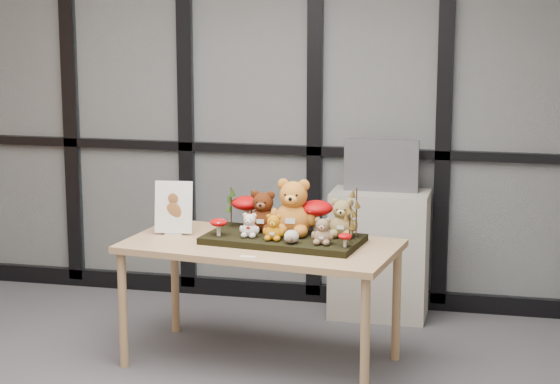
% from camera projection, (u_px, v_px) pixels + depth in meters
% --- Properties ---
extents(room_shell, '(5.00, 5.00, 5.00)m').
position_uv_depth(room_shell, '(105.00, 89.00, 4.39)').
color(room_shell, '#B0ADA6').
rests_on(room_shell, floor).
extents(glass_partition, '(4.90, 0.06, 2.78)m').
position_uv_depth(glass_partition, '(249.00, 94.00, 6.81)').
color(glass_partition, '#2D383F').
rests_on(glass_partition, floor).
extents(display_table, '(1.60, 0.95, 0.71)m').
position_uv_depth(display_table, '(261.00, 255.00, 5.69)').
color(display_table, tan).
rests_on(display_table, floor).
extents(diorama_tray, '(0.92, 0.55, 0.04)m').
position_uv_depth(diorama_tray, '(283.00, 239.00, 5.69)').
color(diorama_tray, black).
rests_on(diorama_tray, display_table).
extents(bear_pooh_yellow, '(0.30, 0.27, 0.35)m').
position_uv_depth(bear_pooh_yellow, '(294.00, 204.00, 5.70)').
color(bear_pooh_yellow, orange).
rests_on(bear_pooh_yellow, diorama_tray).
extents(bear_brown_medium, '(0.22, 0.21, 0.26)m').
position_uv_depth(bear_brown_medium, '(263.00, 209.00, 5.78)').
color(bear_brown_medium, '#461C0A').
rests_on(bear_brown_medium, diorama_tray).
extents(bear_tan_back, '(0.20, 0.19, 0.24)m').
position_uv_depth(bear_tan_back, '(342.00, 216.00, 5.65)').
color(bear_tan_back, olive).
rests_on(bear_tan_back, diorama_tray).
extents(bear_small_yellow, '(0.14, 0.13, 0.16)m').
position_uv_depth(bear_small_yellow, '(274.00, 226.00, 5.58)').
color(bear_small_yellow, '#C8780D').
rests_on(bear_small_yellow, diorama_tray).
extents(bear_white_bow, '(0.13, 0.12, 0.15)m').
position_uv_depth(bear_white_bow, '(250.00, 224.00, 5.65)').
color(bear_white_bow, white).
rests_on(bear_white_bow, diorama_tray).
extents(bear_beige_small, '(0.14, 0.13, 0.16)m').
position_uv_depth(bear_beige_small, '(323.00, 229.00, 5.49)').
color(bear_beige_small, '#8F6E4F').
rests_on(bear_beige_small, diorama_tray).
extents(plush_cream_hedgehog, '(0.07, 0.06, 0.08)m').
position_uv_depth(plush_cream_hedgehog, '(291.00, 236.00, 5.51)').
color(plush_cream_hedgehog, beige).
rests_on(plush_cream_hedgehog, diorama_tray).
extents(mushroom_back_left, '(0.18, 0.18, 0.20)m').
position_uv_depth(mushroom_back_left, '(247.00, 210.00, 5.90)').
color(mushroom_back_left, '#A00507').
rests_on(mushroom_back_left, diorama_tray).
extents(mushroom_back_right, '(0.19, 0.19, 0.21)m').
position_uv_depth(mushroom_back_right, '(316.00, 215.00, 5.72)').
color(mushroom_back_right, '#A00507').
rests_on(mushroom_back_right, diorama_tray).
extents(mushroom_front_left, '(0.10, 0.10, 0.11)m').
position_uv_depth(mushroom_front_left, '(219.00, 226.00, 5.68)').
color(mushroom_front_left, '#A00507').
rests_on(mushroom_front_left, diorama_tray).
extents(mushroom_front_right, '(0.08, 0.08, 0.08)m').
position_uv_depth(mushroom_front_right, '(345.00, 239.00, 5.43)').
color(mushroom_front_right, '#A00507').
rests_on(mushroom_front_right, diorama_tray).
extents(sprig_green_far_left, '(0.05, 0.05, 0.23)m').
position_uv_depth(sprig_green_far_left, '(231.00, 207.00, 5.89)').
color(sprig_green_far_left, '#163B0D').
rests_on(sprig_green_far_left, diorama_tray).
extents(sprig_green_mid_left, '(0.05, 0.05, 0.21)m').
position_uv_depth(sprig_green_mid_left, '(252.00, 209.00, 5.90)').
color(sprig_green_mid_left, '#163B0D').
rests_on(sprig_green_mid_left, diorama_tray).
extents(sprig_dry_far_right, '(0.05, 0.05, 0.29)m').
position_uv_depth(sprig_dry_far_right, '(356.00, 213.00, 5.61)').
color(sprig_dry_far_right, brown).
rests_on(sprig_dry_far_right, diorama_tray).
extents(sprig_dry_mid_right, '(0.05, 0.05, 0.21)m').
position_uv_depth(sprig_dry_mid_right, '(350.00, 224.00, 5.51)').
color(sprig_dry_mid_right, brown).
rests_on(sprig_dry_mid_right, diorama_tray).
extents(sprig_green_centre, '(0.05, 0.05, 0.16)m').
position_uv_depth(sprig_green_centre, '(284.00, 215.00, 5.85)').
color(sprig_green_centre, '#163B0D').
rests_on(sprig_green_centre, diorama_tray).
extents(sign_holder, '(0.22, 0.08, 0.31)m').
position_uv_depth(sign_holder, '(174.00, 210.00, 5.86)').
color(sign_holder, silver).
rests_on(sign_holder, display_table).
extents(label_card, '(0.09, 0.03, 0.00)m').
position_uv_depth(label_card, '(248.00, 257.00, 5.39)').
color(label_card, white).
rests_on(label_card, display_table).
extents(cabinet, '(0.62, 0.36, 0.83)m').
position_uv_depth(cabinet, '(379.00, 254.00, 6.59)').
color(cabinet, '#A29D91').
rests_on(cabinet, floor).
extents(monitor, '(0.48, 0.05, 0.34)m').
position_uv_depth(monitor, '(381.00, 165.00, 6.49)').
color(monitor, '#52545A').
rests_on(monitor, cabinet).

